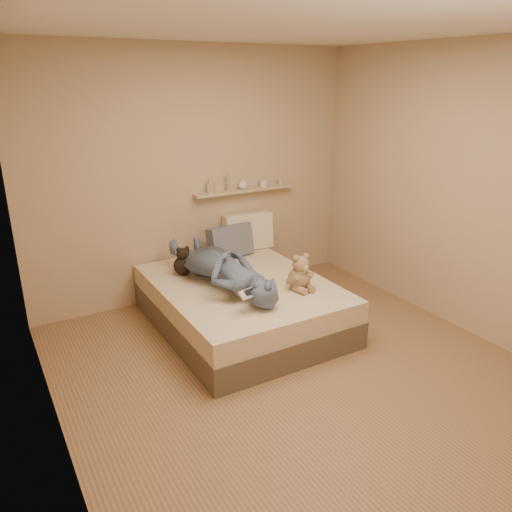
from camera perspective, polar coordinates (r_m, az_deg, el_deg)
room at (r=3.68m, az=5.11°, el=4.36°), size 3.80×3.80×3.80m
bed at (r=4.80m, az=-1.69°, el=-5.49°), size 1.50×1.90×0.45m
game_console at (r=4.06m, az=-0.69°, el=-4.24°), size 0.20×0.12×0.07m
teddy_bear at (r=4.52m, az=5.08°, el=-2.16°), size 0.28×0.27×0.34m
dark_plush at (r=4.89m, az=-8.33°, el=-0.75°), size 0.19×0.19×0.29m
pillow_cream at (r=5.57m, az=-0.93°, el=2.84°), size 0.56×0.24×0.42m
pillow_grey at (r=5.33m, az=-2.95°, el=1.69°), size 0.52×0.27×0.36m
person at (r=4.59m, az=-3.90°, el=-1.34°), size 0.69×1.52×0.35m
wall_shelf at (r=5.53m, az=-1.28°, el=7.52°), size 1.20×0.12×0.03m
shelf_bottles at (r=5.47m, az=-2.14°, el=8.25°), size 0.95×0.11×0.19m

